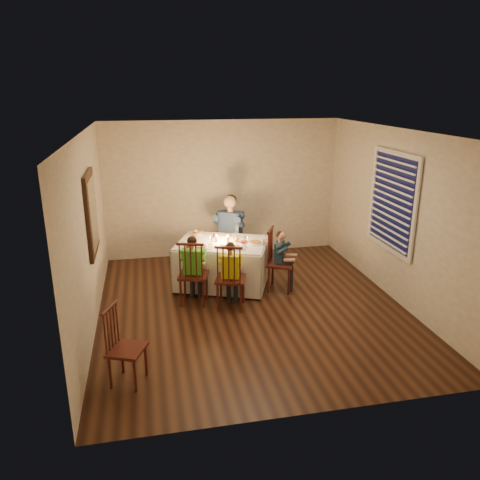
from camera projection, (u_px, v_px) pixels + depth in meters
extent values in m
plane|color=black|center=(252.00, 307.00, 7.08)|extent=(5.00, 5.00, 0.00)
cube|color=silver|center=(88.00, 234.00, 6.24)|extent=(0.02, 5.00, 2.60)
cube|color=silver|center=(396.00, 216.00, 7.10)|extent=(0.02, 5.00, 2.60)
cube|color=silver|center=(223.00, 189.00, 9.00)|extent=(4.50, 0.02, 2.60)
plane|color=white|center=(253.00, 131.00, 6.27)|extent=(5.00, 5.00, 0.00)
cube|color=silver|center=(222.00, 243.00, 7.64)|extent=(1.68, 1.46, 0.04)
cube|color=silver|center=(228.00, 253.00, 8.24)|extent=(1.36, 0.55, 0.70)
cube|color=silver|center=(215.00, 275.00, 7.27)|extent=(1.36, 0.55, 0.70)
cube|color=silver|center=(265.00, 266.00, 7.64)|extent=(0.41, 0.98, 0.70)
cube|color=silver|center=(181.00, 261.00, 7.87)|extent=(0.41, 0.98, 0.70)
cylinder|color=white|center=(226.00, 236.00, 7.91)|extent=(0.34, 0.34, 0.02)
cylinder|color=white|center=(201.00, 247.00, 7.37)|extent=(0.34, 0.34, 0.02)
cylinder|color=white|center=(234.00, 248.00, 7.34)|extent=(0.34, 0.34, 0.02)
cylinder|color=white|center=(255.00, 243.00, 7.57)|extent=(0.34, 0.34, 0.02)
cylinder|color=white|center=(217.00, 239.00, 7.64)|extent=(0.06, 0.06, 0.10)
cylinder|color=white|center=(228.00, 239.00, 7.61)|extent=(0.06, 0.06, 0.10)
sphere|color=gold|center=(195.00, 232.00, 7.99)|extent=(0.09, 0.09, 0.09)
sphere|color=orange|center=(237.00, 240.00, 7.63)|extent=(0.08, 0.08, 0.08)
imported|color=white|center=(198.00, 234.00, 7.99)|extent=(0.24, 0.24, 0.05)
cube|color=black|center=(91.00, 214.00, 6.47)|extent=(0.05, 0.95, 1.15)
cube|color=white|center=(93.00, 213.00, 6.47)|extent=(0.01, 0.78, 0.98)
cube|color=black|center=(393.00, 202.00, 7.13)|extent=(0.01, 1.20, 1.40)
cube|color=white|center=(392.00, 202.00, 7.13)|extent=(0.03, 1.34, 1.54)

